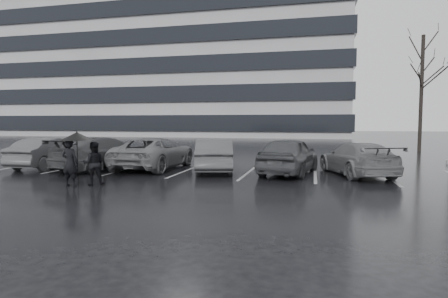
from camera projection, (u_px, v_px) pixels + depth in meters
name	position (u px, v px, depth m)	size (l,w,h in m)	color
ground	(221.00, 180.00, 13.88)	(160.00, 160.00, 0.00)	black
office_building	(164.00, 51.00, 64.49)	(61.00, 26.00, 29.00)	#9B9B9E
car_main	(289.00, 155.00, 15.64)	(1.82, 4.51, 1.54)	black
car_west_a	(215.00, 155.00, 16.45)	(1.51, 4.34, 1.43)	#2A2A2D
car_west_b	(155.00, 153.00, 17.44)	(2.40, 5.21, 1.45)	#48484A
car_west_c	(104.00, 153.00, 17.21)	(2.08, 5.11, 1.48)	black
car_west_d	(49.00, 153.00, 17.77)	(1.48, 4.25, 1.40)	#2A2A2D
car_east	(357.00, 159.00, 15.22)	(1.87, 4.61, 1.34)	#48484A
pedestrian_left	(70.00, 163.00, 12.58)	(0.58, 0.38, 1.59)	black
pedestrian_right	(94.00, 163.00, 12.88)	(0.73, 0.57, 1.49)	black
umbrella	(77.00, 136.00, 12.69)	(1.09, 1.09, 1.85)	black
stall_stripes	(217.00, 171.00, 16.49)	(19.72, 5.00, 0.00)	#98989B
tree_north	(421.00, 94.00, 27.52)	(0.26, 0.26, 8.50)	black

